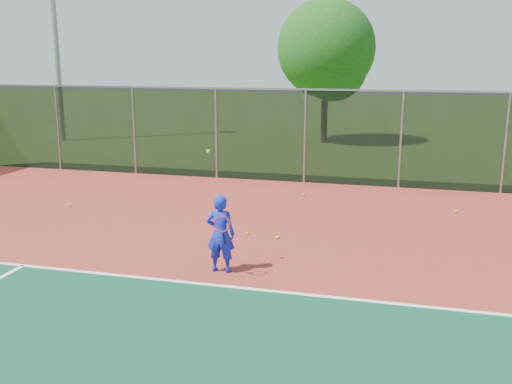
% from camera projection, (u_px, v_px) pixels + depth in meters
% --- Properties ---
extents(court_apron, '(30.00, 20.00, 0.02)m').
position_uv_depth(court_apron, '(388.00, 332.00, 8.49)').
color(court_apron, maroon).
rests_on(court_apron, ground).
extents(fence_back, '(30.00, 0.06, 3.03)m').
position_uv_depth(fence_back, '(401.00, 139.00, 17.56)').
color(fence_back, black).
rests_on(fence_back, court_apron).
extents(tennis_player, '(0.59, 0.60, 2.32)m').
position_uv_depth(tennis_player, '(221.00, 233.00, 10.69)').
color(tennis_player, '#1624CE').
rests_on(tennis_player, court_apron).
extents(practice_ball_0, '(0.07, 0.07, 0.07)m').
position_uv_depth(practice_ball_0, '(278.00, 237.00, 12.80)').
color(practice_ball_0, '#BBC517').
rests_on(practice_ball_0, court_apron).
extents(practice_ball_1, '(0.07, 0.07, 0.07)m').
position_uv_depth(practice_ball_1, '(304.00, 194.00, 16.85)').
color(practice_ball_1, '#BBC517').
rests_on(practice_ball_1, court_apron).
extents(practice_ball_2, '(0.07, 0.07, 0.07)m').
position_uv_depth(practice_ball_2, '(456.00, 211.00, 14.97)').
color(practice_ball_2, '#BBC517').
rests_on(practice_ball_2, court_apron).
extents(practice_ball_4, '(0.07, 0.07, 0.07)m').
position_uv_depth(practice_ball_4, '(247.00, 233.00, 13.09)').
color(practice_ball_4, '#BBC517').
rests_on(practice_ball_4, court_apron).
extents(practice_ball_5, '(0.07, 0.07, 0.07)m').
position_uv_depth(practice_ball_5, '(70.00, 205.00, 15.61)').
color(practice_ball_5, '#BBC517').
rests_on(practice_ball_5, court_apron).
extents(tree_back_left, '(4.57, 4.57, 6.71)m').
position_uv_depth(tree_back_left, '(328.00, 53.00, 26.47)').
color(tree_back_left, '#372314').
rests_on(tree_back_left, ground).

